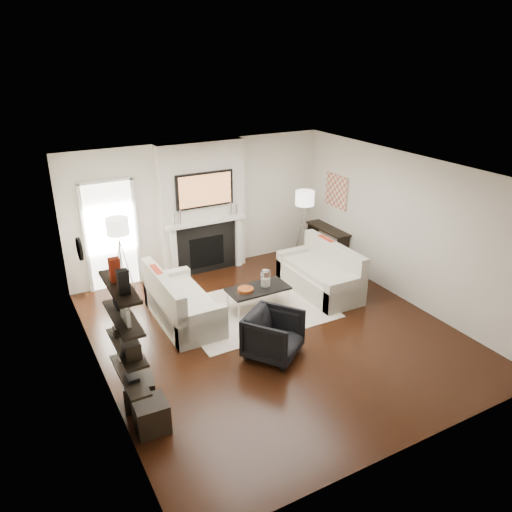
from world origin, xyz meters
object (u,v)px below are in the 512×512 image
loveseat_right_base (319,281)px  loveseat_left_base (184,310)px  armchair (273,333)px  lamp_right_shade (305,198)px  coffee_table (258,289)px  lamp_left_shade (117,226)px  ottoman_near (139,392)px

loveseat_right_base → loveseat_left_base: bearing=176.1°
armchair → lamp_right_shade: (2.39, 2.80, 1.06)m
coffee_table → lamp_left_shade: 2.73m
lamp_right_shade → ottoman_near: lamp_right_shade is taller
loveseat_left_base → coffee_table: bearing=-10.1°
coffee_table → lamp_left_shade: (-2.01, 1.52, 1.05)m
ottoman_near → lamp_left_shade: bearing=78.5°
lamp_left_shade → ottoman_near: lamp_left_shade is taller
coffee_table → armchair: size_ratio=1.40×
coffee_table → ottoman_near: bearing=-149.7°
lamp_right_shade → coffee_table: bearing=-143.3°
coffee_table → lamp_right_shade: 2.58m
armchair → lamp_right_shade: size_ratio=1.96×
loveseat_right_base → coffee_table: 1.38m
loveseat_right_base → armchair: armchair is taller
lamp_right_shade → armchair: bearing=-130.4°
loveseat_right_base → armchair: bearing=-142.2°
coffee_table → lamp_right_shade: lamp_right_shade is taller
armchair → loveseat_left_base: bearing=80.8°
loveseat_right_base → lamp_right_shade: 1.91m
coffee_table → lamp_right_shade: (1.89, 1.41, 1.05)m
ottoman_near → loveseat_right_base: bearing=21.7°
loveseat_left_base → coffee_table: size_ratio=1.64×
lamp_left_shade → ottoman_near: (-0.62, -3.06, -1.25)m
loveseat_left_base → coffee_table: same height
loveseat_left_base → ottoman_near: loveseat_left_base is taller
loveseat_left_base → armchair: bearing=-63.1°
coffee_table → lamp_left_shade: bearing=143.0°
armchair → lamp_left_shade: bearing=81.3°
loveseat_right_base → lamp_left_shade: size_ratio=4.50×
lamp_right_shade → ottoman_near: size_ratio=1.00×
armchair → lamp_left_shade: size_ratio=1.96×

